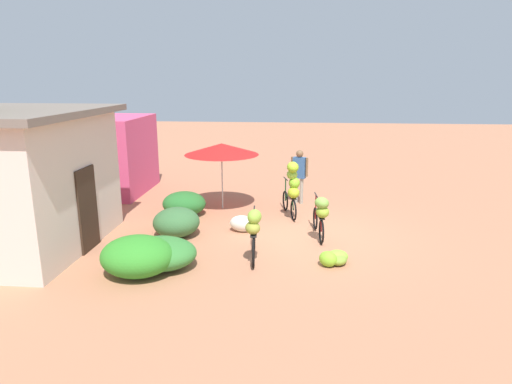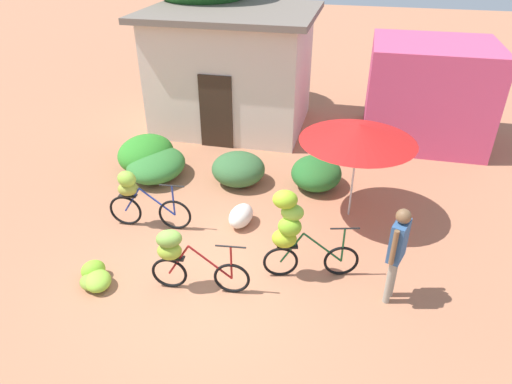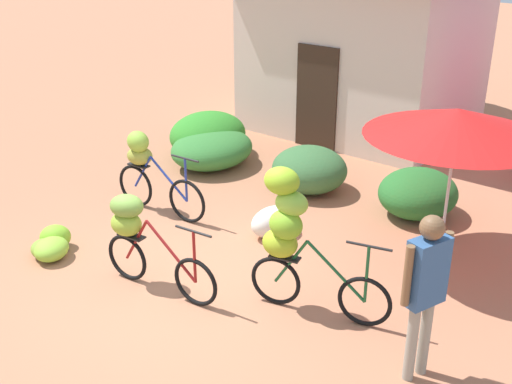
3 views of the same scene
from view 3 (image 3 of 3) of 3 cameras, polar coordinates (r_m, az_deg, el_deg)
name	(u,v)px [view 3 (image 3 of 3)]	position (r m, az deg, el deg)	size (l,w,h in m)	color
ground_plane	(186,281)	(8.06, -6.31, -8.04)	(60.00, 60.00, 0.00)	#B17150
building_low	(364,49)	(13.57, 9.70, 12.65)	(4.68, 3.90, 3.34)	beige
hedge_bush_front_left	(208,135)	(11.98, -4.36, 5.18)	(1.34, 1.54, 0.84)	#338A28
hedge_bush_front_right	(212,149)	(11.51, -3.99, 3.91)	(1.36, 1.62, 0.66)	#367B34
hedge_bush_mid	(309,169)	(10.45, 4.84, 2.05)	(1.26, 1.21, 0.75)	#386737
hedge_bush_by_door	(418,193)	(9.87, 14.41, -0.10)	(1.17, 1.30, 0.72)	#286B2B
market_umbrella	(457,122)	(8.16, 17.72, 6.00)	(2.30, 2.30, 2.07)	beige
bicycle_leftmost	(148,166)	(9.71, -9.75, 2.32)	(1.72, 0.44, 1.26)	black
bicycle_near_pile	(138,233)	(7.74, -10.59, -3.66)	(1.68, 0.45, 1.17)	black
bicycle_center_loaded	(292,230)	(7.04, 3.24, -3.47)	(1.64, 0.55, 1.73)	black
banana_pile_on_ground	(51,245)	(8.97, -17.99, -4.59)	(0.81, 0.82, 0.34)	olive
produce_sack	(272,222)	(9.00, 1.48, -2.69)	(0.70, 0.44, 0.44)	silver
person_vendor	(426,281)	(6.15, 15.06, -7.78)	(0.32, 0.55, 1.77)	gray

